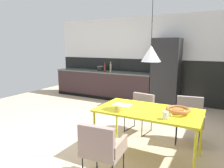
{
  "coord_description": "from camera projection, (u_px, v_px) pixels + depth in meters",
  "views": [
    {
      "loc": [
        2.01,
        -3.11,
        1.7
      ],
      "look_at": [
        -0.16,
        0.93,
        0.87
      ],
      "focal_mm": 33.58,
      "sensor_mm": 36.0,
      "label": 1
    }
  ],
  "objects": [
    {
      "name": "ground_plane",
      "position": [
        96.0,
        138.0,
        3.93
      ],
      "size": [
        8.75,
        8.75,
        0.0
      ],
      "primitive_type": "plane",
      "color": "#CDB391"
    },
    {
      "name": "back_wall_splashback_dark",
      "position": [
        150.0,
        80.0,
        6.59
      ],
      "size": [
        6.73,
        0.12,
        1.3
      ],
      "primitive_type": "cube",
      "color": "black",
      "rests_on": "ground"
    },
    {
      "name": "back_wall_panel_upper",
      "position": [
        152.0,
        38.0,
        6.36
      ],
      "size": [
        6.73,
        0.12,
        1.3
      ],
      "primitive_type": "cube",
      "color": "silver",
      "rests_on": "back_wall_splashback_dark"
    },
    {
      "name": "kitchen_counter",
      "position": [
        103.0,
        84.0,
        7.02
      ],
      "size": [
        3.42,
        0.63,
        0.89
      ],
      "color": "#322324",
      "rests_on": "ground"
    },
    {
      "name": "refrigerator_column",
      "position": [
        166.0,
        73.0,
        5.96
      ],
      "size": [
        0.75,
        0.6,
        1.92
      ],
      "primitive_type": "cube",
      "color": "#232326",
      "rests_on": "ground"
    },
    {
      "name": "dining_table",
      "position": [
        148.0,
        113.0,
        3.16
      ],
      "size": [
        1.53,
        0.84,
        0.76
      ],
      "color": "gold",
      "rests_on": "ground"
    },
    {
      "name": "armchair_by_stool",
      "position": [
        140.0,
        107.0,
        4.22
      ],
      "size": [
        0.55,
        0.54,
        0.75
      ],
      "rotation": [
        0.0,
        0.0,
        2.97
      ],
      "color": "gray",
      "rests_on": "ground"
    },
    {
      "name": "armchair_facing_counter",
      "position": [
        101.0,
        146.0,
        2.55
      ],
      "size": [
        0.52,
        0.51,
        0.8
      ],
      "rotation": [
        0.0,
        0.0,
        0.09
      ],
      "color": "gray",
      "rests_on": "ground"
    },
    {
      "name": "armchair_head_of_table",
      "position": [
        189.0,
        115.0,
        3.75
      ],
      "size": [
        0.54,
        0.53,
        0.8
      ],
      "rotation": [
        0.0,
        0.0,
        3.28
      ],
      "color": "gray",
      "rests_on": "ground"
    },
    {
      "name": "fruit_bowl",
      "position": [
        178.0,
        110.0,
        2.97
      ],
      "size": [
        0.34,
        0.34,
        0.08
      ],
      "color": "#B2662D",
      "rests_on": "dining_table"
    },
    {
      "name": "open_book",
      "position": [
        122.0,
        105.0,
        3.39
      ],
      "size": [
        0.28,
        0.19,
        0.02
      ],
      "color": "white",
      "rests_on": "dining_table"
    },
    {
      "name": "mug_white_ceramic",
      "position": [
        118.0,
        109.0,
        3.03
      ],
      "size": [
        0.12,
        0.08,
        0.1
      ],
      "color": "gold",
      "rests_on": "dining_table"
    },
    {
      "name": "mug_short_terracotta",
      "position": [
        166.0,
        115.0,
        2.74
      ],
      "size": [
        0.13,
        0.08,
        0.1
      ],
      "color": "white",
      "rests_on": "dining_table"
    },
    {
      "name": "cooking_pot",
      "position": [
        100.0,
        69.0,
        7.01
      ],
      "size": [
        0.21,
        0.21,
        0.17
      ],
      "color": "black",
      "rests_on": "kitchen_counter"
    },
    {
      "name": "bottle_spice_small",
      "position": [
        111.0,
        67.0,
        6.79
      ],
      "size": [
        0.06,
        0.06,
        0.32
      ],
      "color": "tan",
      "rests_on": "kitchen_counter"
    },
    {
      "name": "bottle_oil_tall",
      "position": [
        105.0,
        68.0,
        6.66
      ],
      "size": [
        0.06,
        0.06,
        0.32
      ],
      "color": "maroon",
      "rests_on": "kitchen_counter"
    },
    {
      "name": "pendant_lamp_over_table_near",
      "position": [
        151.0,
        54.0,
        3.04
      ],
      "size": [
        0.29,
        0.29,
        1.08
      ],
      "color": "black"
    }
  ]
}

